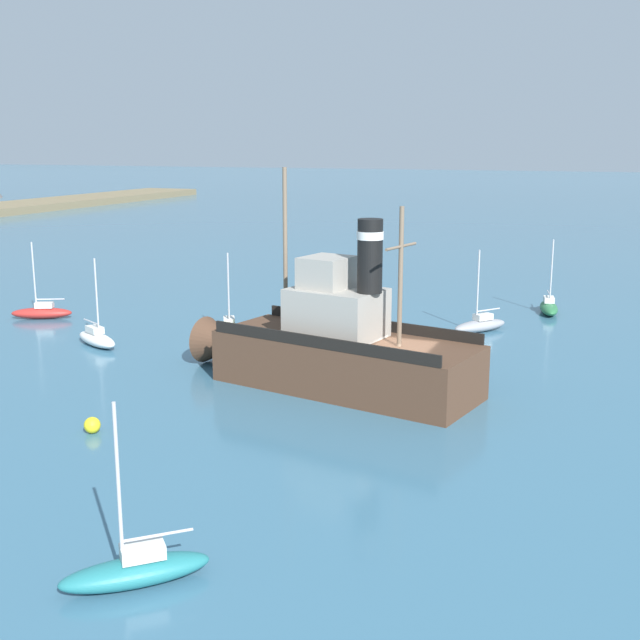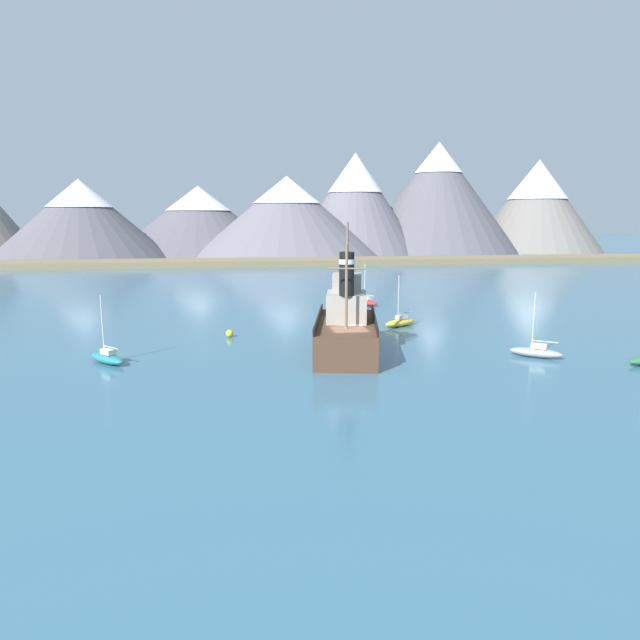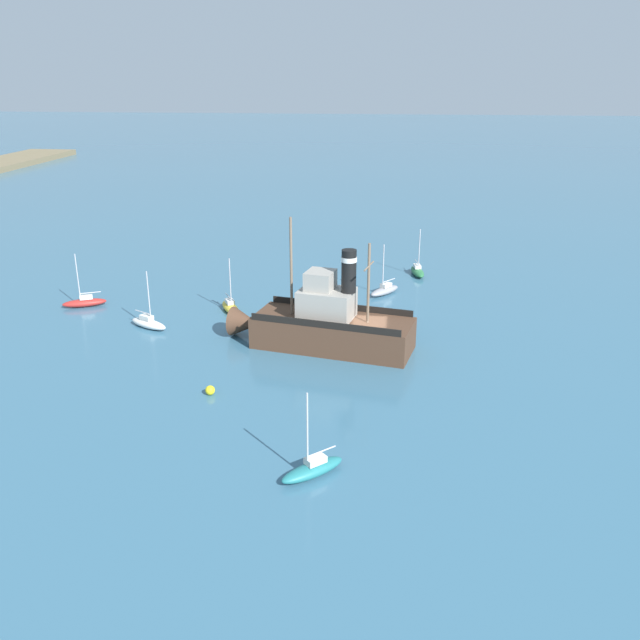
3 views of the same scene
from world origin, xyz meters
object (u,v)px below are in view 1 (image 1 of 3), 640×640
(old_tugboat, at_px, (334,348))
(sailboat_green, at_px, (549,307))
(sailboat_teal, at_px, (136,569))
(sailboat_yellow, at_px, (229,329))
(sailboat_grey, at_px, (480,324))
(sailboat_red, at_px, (42,312))
(sailboat_white, at_px, (97,338))
(mooring_buoy, at_px, (92,425))

(old_tugboat, bearing_deg, sailboat_green, -19.74)
(sailboat_green, bearing_deg, old_tugboat, 160.26)
(old_tugboat, xyz_separation_m, sailboat_teal, (-17.63, -1.33, -1.40))
(sailboat_green, relative_size, sailboat_yellow, 1.00)
(sailboat_grey, relative_size, sailboat_red, 1.00)
(old_tugboat, bearing_deg, sailboat_white, 81.15)
(sailboat_grey, distance_m, mooring_buoy, 25.04)
(old_tugboat, xyz_separation_m, mooring_buoy, (-9.06, 6.55, -1.51))
(sailboat_white, bearing_deg, sailboat_green, -50.77)
(old_tugboat, height_order, sailboat_yellow, old_tugboat)
(sailboat_grey, relative_size, sailboat_yellow, 1.00)
(sailboat_grey, relative_size, mooring_buoy, 7.69)
(sailboat_teal, xyz_separation_m, sailboat_white, (19.95, 16.23, 0.00))
(sailboat_green, distance_m, sailboat_teal, 38.60)
(old_tugboat, height_order, sailboat_green, old_tugboat)
(sailboat_white, bearing_deg, mooring_buoy, -143.72)
(sailboat_white, bearing_deg, sailboat_teal, -140.87)
(sailboat_yellow, bearing_deg, sailboat_grey, -63.93)
(sailboat_yellow, distance_m, sailboat_white, 7.44)
(sailboat_grey, bearing_deg, mooring_buoy, 154.69)
(old_tugboat, bearing_deg, sailboat_yellow, 52.43)
(sailboat_green, distance_m, sailboat_white, 28.74)
(sailboat_grey, height_order, sailboat_teal, same)
(sailboat_grey, height_order, sailboat_yellow, same)
(sailboat_teal, height_order, sailboat_yellow, same)
(sailboat_teal, bearing_deg, sailboat_yellow, 23.04)
(sailboat_green, distance_m, sailboat_red, 32.86)
(sailboat_yellow, distance_m, mooring_buoy, 16.33)
(sailboat_grey, distance_m, sailboat_red, 27.52)
(sailboat_teal, height_order, sailboat_white, same)
(sailboat_red, relative_size, sailboat_white, 1.00)
(old_tugboat, xyz_separation_m, sailboat_white, (2.32, 14.91, -1.40))
(sailboat_green, bearing_deg, sailboat_white, 129.23)
(sailboat_green, relative_size, sailboat_grey, 1.00)
(sailboat_teal, distance_m, mooring_buoy, 11.64)
(sailboat_yellow, relative_size, sailboat_white, 1.00)
(sailboat_green, relative_size, mooring_buoy, 7.69)
(sailboat_grey, height_order, sailboat_white, same)
(sailboat_grey, bearing_deg, sailboat_yellow, 116.07)
(sailboat_white, bearing_deg, sailboat_grey, -59.45)
(mooring_buoy, bearing_deg, sailboat_red, 45.17)
(sailboat_yellow, bearing_deg, sailboat_red, 91.01)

